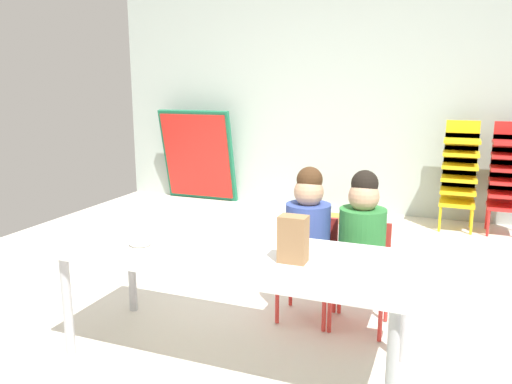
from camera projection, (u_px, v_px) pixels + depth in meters
ground_plane at (250, 304)px, 3.28m from camera, size 5.30×5.33×0.02m
back_wall at (342, 98)px, 5.44m from camera, size 5.30×0.10×2.46m
craft_table at (234, 261)px, 2.51m from camera, size 1.78×0.68×0.58m
seated_child_near_camera at (308, 230)px, 2.94m from camera, size 0.32×0.32×0.92m
seated_child_middle_seat at (362, 235)px, 2.83m from camera, size 0.32×0.31×0.92m
kid_chair_yellow_stack at (460, 170)px, 4.82m from camera, size 0.32×0.30×1.04m
kid_chair_red_stack at (509, 173)px, 4.67m from camera, size 0.32×0.30×1.04m
folded_activity_table at (198, 156)px, 6.00m from camera, size 0.90×0.29×1.09m
paper_bag_brown at (293, 239)px, 2.33m from camera, size 0.13×0.09×0.22m
paper_plate_near_edge at (141, 246)px, 2.56m from camera, size 0.18×0.18×0.01m
paper_plate_center_table at (202, 257)px, 2.40m from camera, size 0.18×0.18×0.01m
donut_powdered_on_plate at (140, 242)px, 2.56m from camera, size 0.12×0.12×0.04m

